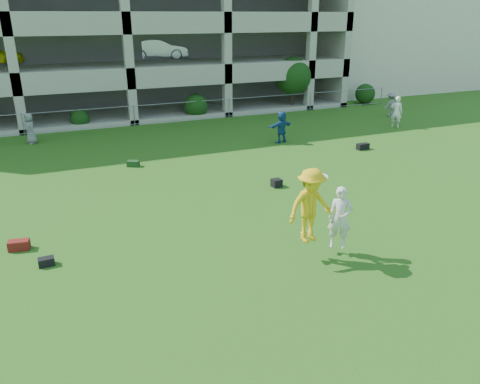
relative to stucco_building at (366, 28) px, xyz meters
name	(u,v)px	position (x,y,z in m)	size (l,w,h in m)	color
ground	(293,286)	(-23.00, -28.00, -5.00)	(100.00, 100.00, 0.00)	#235114
stucco_building	(366,28)	(0.00, 0.00, 0.00)	(16.00, 14.00, 10.00)	beige
bystander_c	(30,128)	(-28.63, -11.02, -4.23)	(0.75, 0.49, 1.54)	slate
bystander_d	(281,127)	(-16.90, -15.89, -4.20)	(1.49, 0.47, 1.61)	navy
bystander_e	(396,112)	(-9.19, -15.45, -4.10)	(0.66, 0.43, 1.80)	white
bystander_f	(391,104)	(-7.38, -12.81, -4.24)	(0.98, 0.56, 1.51)	gray
bag_red_a	(19,245)	(-29.11, -23.35, -4.86)	(0.55, 0.30, 0.28)	#54130E
bag_black_b	(46,262)	(-28.45, -24.59, -4.89)	(0.40, 0.25, 0.22)	black
crate_d	(277,183)	(-20.15, -21.65, -4.85)	(0.35, 0.35, 0.30)	black
bag_black_e	(363,146)	(-13.87, -18.63, -4.85)	(0.60, 0.30, 0.30)	black
bag_green_g	(133,164)	(-24.67, -16.93, -4.88)	(0.50, 0.30, 0.25)	#133516
frisbee_contest	(316,208)	(-21.82, -27.02, -3.53)	(1.96, 0.83, 2.34)	yellow
parking_garage	(103,16)	(-23.01, -0.30, 1.01)	(30.00, 14.00, 12.00)	#9E998C
fence	(134,115)	(-23.00, -9.00, -4.39)	(36.06, 0.06, 1.20)	gray
shrub_row	(204,93)	(-18.41, -8.30, -3.49)	(34.38, 2.52, 3.50)	#163D11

